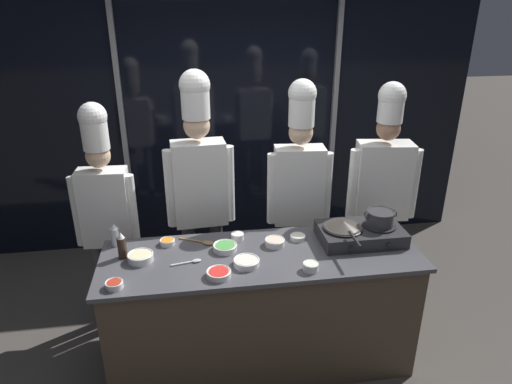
% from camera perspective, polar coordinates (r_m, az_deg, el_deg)
% --- Properties ---
extents(ground_plane, '(24.00, 24.00, 0.00)m').
position_cam_1_polar(ground_plane, '(3.65, 0.63, -20.09)').
color(ground_plane, '#47423D').
extents(window_wall_back, '(5.05, 0.09, 2.70)m').
position_cam_1_polar(window_wall_back, '(4.73, -3.11, 9.00)').
color(window_wall_back, black).
rests_on(window_wall_back, ground_plane).
extents(demo_counter, '(2.15, 0.71, 0.91)m').
position_cam_1_polar(demo_counter, '(3.36, 0.66, -14.41)').
color(demo_counter, '#4C3D2D').
rests_on(demo_counter, ground_plane).
extents(portable_stove, '(0.58, 0.38, 0.11)m').
position_cam_1_polar(portable_stove, '(3.33, 12.92, -5.07)').
color(portable_stove, '#28282B').
rests_on(portable_stove, demo_counter).
extents(frying_pan, '(0.28, 0.48, 0.05)m').
position_cam_1_polar(frying_pan, '(3.24, 10.85, -4.05)').
color(frying_pan, '#38332D').
rests_on(frying_pan, portable_stove).
extents(stock_pot, '(0.22, 0.20, 0.11)m').
position_cam_1_polar(stock_pot, '(3.33, 15.26, -3.10)').
color(stock_pot, '#333335').
rests_on(stock_pot, portable_stove).
extents(squeeze_bottle_clear, '(0.06, 0.06, 0.17)m').
position_cam_1_polar(squeeze_bottle_clear, '(3.31, -17.23, -5.18)').
color(squeeze_bottle_clear, white).
rests_on(squeeze_bottle_clear, demo_counter).
extents(squeeze_bottle_soy, '(0.06, 0.06, 0.19)m').
position_cam_1_polar(squeeze_bottle_soy, '(3.15, -16.43, -6.46)').
color(squeeze_bottle_soy, '#332319').
rests_on(squeeze_bottle_soy, demo_counter).
extents(prep_bowl_noodles, '(0.17, 0.17, 0.05)m').
position_cam_1_polar(prep_bowl_noodles, '(3.11, -14.24, -7.85)').
color(prep_bowl_noodles, white).
rests_on(prep_bowl_noodles, demo_counter).
extents(prep_bowl_carrots, '(0.11, 0.11, 0.04)m').
position_cam_1_polar(prep_bowl_carrots, '(3.26, -11.02, -6.11)').
color(prep_bowl_carrots, white).
rests_on(prep_bowl_carrots, demo_counter).
extents(prep_bowl_bean_sprouts, '(0.10, 0.10, 0.05)m').
position_cam_1_polar(prep_bowl_bean_sprouts, '(2.94, 6.85, -9.20)').
color(prep_bowl_bean_sprouts, white).
rests_on(prep_bowl_bean_sprouts, demo_counter).
extents(prep_bowl_garlic, '(0.11, 0.11, 0.03)m').
position_cam_1_polar(prep_bowl_garlic, '(3.28, 5.24, -5.61)').
color(prep_bowl_garlic, white).
rests_on(prep_bowl_garlic, demo_counter).
extents(prep_bowl_rice, '(0.09, 0.09, 0.05)m').
position_cam_1_polar(prep_bowl_rice, '(3.27, -2.34, -5.51)').
color(prep_bowl_rice, white).
rests_on(prep_bowl_rice, demo_counter).
extents(prep_bowl_chicken, '(0.14, 0.14, 0.05)m').
position_cam_1_polar(prep_bowl_chicken, '(3.20, 2.37, -6.23)').
color(prep_bowl_chicken, white).
rests_on(prep_bowl_chicken, demo_counter).
extents(prep_bowl_bell_pepper, '(0.16, 0.16, 0.04)m').
position_cam_1_polar(prep_bowl_bell_pepper, '(2.87, -4.68, -10.09)').
color(prep_bowl_bell_pepper, white).
rests_on(prep_bowl_bell_pepper, demo_counter).
extents(prep_bowl_scallions, '(0.17, 0.17, 0.04)m').
position_cam_1_polar(prep_bowl_scallions, '(3.14, -3.88, -6.86)').
color(prep_bowl_scallions, white).
rests_on(prep_bowl_scallions, demo_counter).
extents(prep_bowl_chili_flakes, '(0.11, 0.11, 0.04)m').
position_cam_1_polar(prep_bowl_chili_flakes, '(2.89, -17.30, -10.96)').
color(prep_bowl_chili_flakes, white).
rests_on(prep_bowl_chili_flakes, demo_counter).
extents(prep_bowl_onion, '(0.17, 0.17, 0.04)m').
position_cam_1_polar(prep_bowl_onion, '(2.97, -1.20, -8.72)').
color(prep_bowl_onion, white).
rests_on(prep_bowl_onion, demo_counter).
extents(serving_spoon_slotted, '(0.20, 0.06, 0.02)m').
position_cam_1_polar(serving_spoon_slotted, '(3.04, -8.05, -8.61)').
color(serving_spoon_slotted, '#B2B5BA').
rests_on(serving_spoon_slotted, demo_counter).
extents(serving_spoon_solid, '(0.25, 0.15, 0.02)m').
position_cam_1_polar(serving_spoon_solid, '(3.25, -6.57, -6.24)').
color(serving_spoon_solid, olive).
rests_on(serving_spoon_solid, demo_counter).
extents(chef_head, '(0.48, 0.21, 1.84)m').
position_cam_1_polar(chef_head, '(3.61, -18.41, -1.18)').
color(chef_head, '#4C4C51').
rests_on(chef_head, ground_plane).
extents(chef_sous, '(0.54, 0.24, 2.04)m').
position_cam_1_polar(chef_sous, '(3.57, -7.08, 1.71)').
color(chef_sous, '#4C4C51').
rests_on(chef_sous, ground_plane).
extents(chef_line, '(0.52, 0.24, 1.96)m').
position_cam_1_polar(chef_line, '(3.67, 5.40, 1.44)').
color(chef_line, '#232326').
rests_on(chef_line, ground_plane).
extents(chef_pastry, '(0.58, 0.29, 1.92)m').
position_cam_1_polar(chef_pastry, '(3.90, 15.52, 1.37)').
color(chef_pastry, '#2D3856').
rests_on(chef_pastry, ground_plane).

